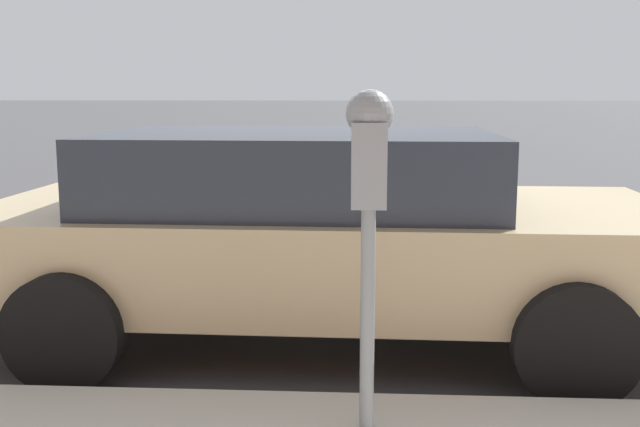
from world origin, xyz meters
The scene contains 3 objects.
ground_plane centered at (0.00, 0.00, 0.00)m, with size 220.00×220.00×0.00m, color #424244.
parking_meter centered at (-2.58, -0.21, 1.24)m, with size 0.21×0.19×1.43m.
car_tan centered at (-0.95, 0.09, 0.72)m, with size 2.16×4.28×1.32m.
Camera 1 is at (-5.58, -0.19, 1.57)m, focal length 42.00 mm.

